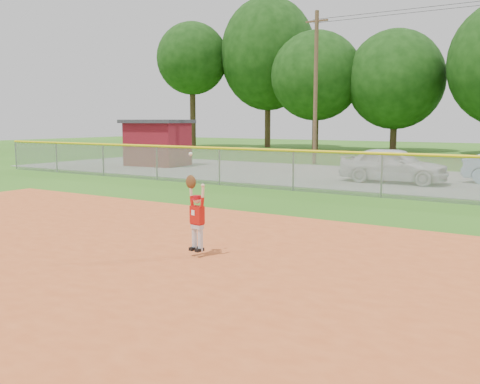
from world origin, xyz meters
name	(u,v)px	position (x,y,z in m)	size (l,w,h in m)	color
ground	(207,264)	(0.00, 0.00, 0.00)	(120.00, 120.00, 0.00)	#2C6016
clay_infield	(77,311)	(0.00, -3.00, 0.02)	(24.00, 16.00, 0.04)	#BE5022
parking_strip	(425,181)	(0.00, 16.00, 0.01)	(44.00, 10.00, 0.03)	gray
car_white_a	(394,165)	(-0.92, 14.43, 0.77)	(1.76, 4.37, 1.49)	silver
utility_shed	(158,142)	(-14.98, 15.73, 1.36)	(3.78, 3.07, 2.66)	maroon
outfield_fence	(382,172)	(0.00, 10.00, 0.88)	(40.06, 0.10, 1.55)	gray
power_lines	(479,79)	(1.00, 22.00, 4.68)	(19.40, 0.24, 9.00)	#4C3823
ballplayer	(196,214)	(-0.41, 0.23, 0.86)	(0.48, 0.22, 1.86)	silver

